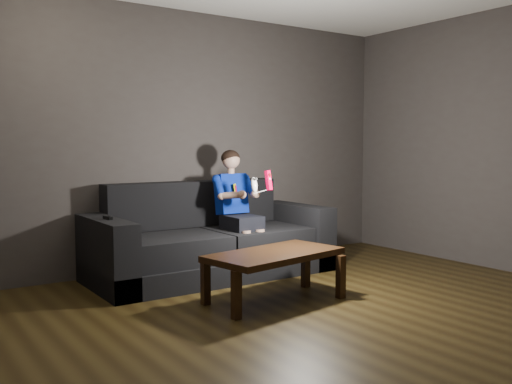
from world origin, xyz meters
TOP-DOWN VIEW (x-y plane):
  - floor at (0.00, 0.00)m, footprint 5.00×5.00m
  - back_wall at (0.00, 2.50)m, footprint 5.00×0.04m
  - sofa at (-0.12, 1.96)m, footprint 2.39×1.03m
  - child at (0.15, 1.89)m, footprint 0.45×0.56m
  - wii_remote_red at (0.23, 1.46)m, footprint 0.06×0.08m
  - nunchuk_white at (0.07, 1.47)m, footprint 0.07×0.10m
  - wii_remote_black at (-1.20, 1.88)m, footprint 0.04×0.14m
  - coffee_table at (-0.16, 0.83)m, footprint 1.23×0.76m

SIDE VIEW (x-z plane):
  - floor at x=0.00m, z-range 0.00..0.00m
  - sofa at x=-0.12m, z-range -0.16..0.76m
  - coffee_table at x=-0.16m, z-range 0.15..0.57m
  - wii_remote_black at x=-1.20m, z-range 0.65..0.68m
  - child at x=0.15m, z-range 0.20..1.31m
  - nunchuk_white at x=0.07m, z-range 0.85..1.01m
  - wii_remote_red at x=0.23m, z-range 0.87..1.06m
  - back_wall at x=0.00m, z-range 0.00..2.70m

